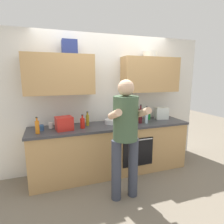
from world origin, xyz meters
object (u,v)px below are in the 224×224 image
bottle_soda (148,115)px  mixing_bowl (111,121)px  bottle_juice (37,127)px  grocery_bag_produce (161,113)px  bottle_vinegar (131,115)px  bottle_wine (140,115)px  cup_tea (41,128)px  cup_stoneware (61,124)px  bottle_water (146,116)px  knife_block (138,115)px  bottle_oil (87,120)px  grocery_bag_crisps (64,123)px  cup_coffee (51,125)px  bottle_hotsauce (83,123)px  person_standing (125,131)px

bottle_soda → mixing_bowl: size_ratio=0.97×
bottle_juice → grocery_bag_produce: bottle_juice is taller
bottle_vinegar → grocery_bag_produce: bearing=-0.4°
bottle_wine → cup_tea: bottle_wine is taller
cup_stoneware → mixing_bowl: 0.88m
bottle_water → cup_stoneware: size_ratio=3.04×
bottle_wine → bottle_vinegar: size_ratio=1.25×
bottle_juice → knife_block: size_ratio=0.94×
cup_tea → cup_stoneware: size_ratio=0.86×
bottle_wine → cup_stoneware: (-1.40, 0.23, -0.09)m
bottle_juice → bottle_soda: size_ratio=1.11×
knife_block → grocery_bag_produce: knife_block is taller
bottle_oil → grocery_bag_crisps: 0.43m
bottle_water → cup_coffee: bearing=172.5°
bottle_oil → bottle_vinegar: bearing=1.9°
mixing_bowl → knife_block: bearing=9.3°
bottle_juice → bottle_soda: bearing=7.9°
bottle_soda → bottle_hotsauce: bottle_hotsauce is taller
cup_stoneware → knife_block: bearing=0.5°
cup_stoneware → bottle_vinegar: bearing=-1.9°
bottle_water → bottle_vinegar: (-0.22, 0.22, -0.01)m
cup_tea → mixing_bowl: size_ratio=0.38×
bottle_oil → bottle_soda: bottle_oil is taller
person_standing → bottle_wine: bearing=49.7°
mixing_bowl → grocery_bag_crisps: bearing=-171.0°
bottle_water → person_standing: bearing=-136.3°
bottle_vinegar → grocery_bag_crisps: bearing=-172.0°
bottle_wine → mixing_bowl: bearing=164.7°
bottle_soda → grocery_bag_crisps: 1.67m
bottle_wine → cup_tea: size_ratio=3.85×
bottle_oil → bottle_hotsauce: 0.18m
bottle_hotsauce → mixing_bowl: 0.56m
bottle_hotsauce → cup_stoneware: size_ratio=2.23×
bottle_vinegar → bottle_hotsauce: size_ratio=1.19×
bottle_oil → bottle_vinegar: (0.83, 0.03, 0.02)m
cup_tea → grocery_bag_crisps: size_ratio=0.35×
grocery_bag_produce → person_standing: bearing=-142.8°
bottle_juice → bottle_wine: (1.75, 0.06, 0.04)m
person_standing → bottle_wine: (0.60, 0.70, 0.03)m
cup_coffee → cup_stoneware: 0.16m
grocery_bag_crisps → cup_tea: bearing=166.0°
cup_coffee → knife_block: knife_block is taller
grocery_bag_crisps → mixing_bowl: bearing=9.0°
bottle_oil → bottle_juice: bearing=-165.0°
cup_tea → grocery_bag_crisps: (0.35, -0.09, 0.06)m
cup_stoneware → person_standing: bearing=-49.2°
bottle_oil → grocery_bag_produce: (1.51, 0.02, 0.01)m
cup_coffee → cup_stoneware: bearing=14.6°
cup_coffee → cup_stoneware: size_ratio=0.90×
grocery_bag_produce → cup_stoneware: bearing=178.6°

